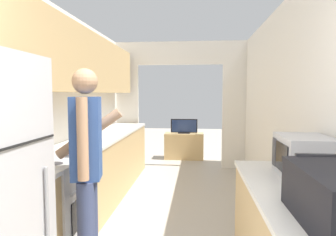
# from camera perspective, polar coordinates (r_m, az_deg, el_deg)

# --- Properties ---
(wall_left) EXTENTS (0.38, 7.68, 2.50)m
(wall_left) POSITION_cam_1_polar(r_m,az_deg,el_deg) (3.57, -20.72, 5.36)
(wall_left) COLOR white
(wall_left) RESTS_ON ground_plane
(wall_right) EXTENTS (0.06, 7.68, 2.50)m
(wall_right) POSITION_cam_1_polar(r_m,az_deg,el_deg) (2.87, 25.39, -0.32)
(wall_right) COLOR white
(wall_right) RESTS_ON ground_plane
(wall_far_with_doorway) EXTENTS (2.98, 0.06, 2.50)m
(wall_far_with_doorway) POSITION_cam_1_polar(r_m,az_deg,el_deg) (5.97, 2.27, 4.31)
(wall_far_with_doorway) COLOR white
(wall_far_with_doorway) RESTS_ON ground_plane
(counter_left) EXTENTS (0.62, 4.03, 0.89)m
(counter_left) POSITION_cam_1_polar(r_m,az_deg,el_deg) (4.42, -12.29, -8.95)
(counter_left) COLOR tan
(counter_left) RESTS_ON ground_plane
(range_oven) EXTENTS (0.66, 0.73, 1.03)m
(range_oven) POSITION_cam_1_polar(r_m,az_deg,el_deg) (3.03, -21.59, -15.47)
(range_oven) COLOR #B7B7BC
(range_oven) RESTS_ON ground_plane
(person) EXTENTS (0.54, 0.42, 1.66)m
(person) POSITION_cam_1_polar(r_m,az_deg,el_deg) (2.39, -15.20, -9.63)
(person) COLOR #384266
(person) RESTS_ON ground_plane
(microwave) EXTENTS (0.34, 0.46, 0.29)m
(microwave) POSITION_cam_1_polar(r_m,az_deg,el_deg) (2.33, 24.55, -6.69)
(microwave) COLOR #B7B7BC
(microwave) RESTS_ON counter_right
(tv_cabinet) EXTENTS (0.87, 0.42, 0.58)m
(tv_cabinet) POSITION_cam_1_polar(r_m,az_deg,el_deg) (6.87, 3.08, -5.31)
(tv_cabinet) COLOR tan
(tv_cabinet) RESTS_ON ground_plane
(television) EXTENTS (0.60, 0.16, 0.33)m
(television) POSITION_cam_1_polar(r_m,az_deg,el_deg) (6.76, 3.08, -1.60)
(television) COLOR black
(television) RESTS_ON tv_cabinet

